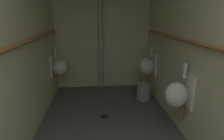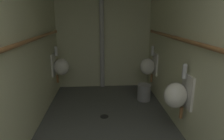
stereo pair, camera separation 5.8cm
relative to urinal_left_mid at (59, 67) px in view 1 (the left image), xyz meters
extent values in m
cube|color=beige|center=(-0.18, -1.62, 0.67)|extent=(0.06, 4.38, 2.59)
cube|color=beige|center=(1.96, -1.62, 0.67)|extent=(0.06, 4.38, 2.59)
cube|color=beige|center=(0.89, 0.54, 0.67)|extent=(2.20, 0.06, 2.59)
ellipsoid|color=silver|center=(0.02, 0.00, -0.01)|extent=(0.30, 0.26, 0.34)
cube|color=silver|center=(-0.13, 0.00, 0.04)|extent=(0.03, 0.30, 0.44)
cylinder|color=silver|center=(-0.07, 0.00, 0.30)|extent=(0.06, 0.06, 0.16)
sphere|color=silver|center=(-0.07, 0.00, 0.38)|extent=(0.06, 0.06, 0.06)
cylinder|color=#936038|center=(-0.08, 0.00, -0.26)|extent=(0.04, 0.04, 0.16)
ellipsoid|color=silver|center=(1.76, -1.59, -0.01)|extent=(0.30, 0.26, 0.34)
cube|color=silver|center=(1.92, -1.59, 0.04)|extent=(0.03, 0.30, 0.44)
cylinder|color=silver|center=(1.85, -1.59, 0.30)|extent=(0.06, 0.06, 0.16)
sphere|color=silver|center=(1.85, -1.59, 0.38)|extent=(0.06, 0.06, 0.06)
cylinder|color=#936038|center=(1.86, -1.59, -0.26)|extent=(0.04, 0.04, 0.16)
ellipsoid|color=silver|center=(1.76, -0.08, -0.01)|extent=(0.30, 0.26, 0.34)
cube|color=silver|center=(1.92, -0.08, 0.04)|extent=(0.03, 0.30, 0.44)
cylinder|color=silver|center=(1.85, -0.08, 0.30)|extent=(0.06, 0.06, 0.16)
sphere|color=silver|center=(1.85, -0.08, 0.38)|extent=(0.06, 0.06, 0.06)
cylinder|color=#936038|center=(1.86, -0.08, -0.26)|extent=(0.04, 0.04, 0.16)
cylinder|color=#936038|center=(-0.09, -1.61, 0.68)|extent=(0.05, 3.62, 0.05)
sphere|color=#936038|center=(-0.09, 0.20, 0.68)|extent=(0.06, 0.06, 0.06)
cylinder|color=#936038|center=(1.87, -1.65, 0.68)|extent=(0.05, 3.54, 0.05)
sphere|color=#936038|center=(1.87, 0.12, 0.68)|extent=(0.06, 0.06, 0.06)
cylinder|color=#B2B2B2|center=(0.85, 0.43, 0.67)|extent=(0.10, 0.10, 2.54)
cylinder|color=black|center=(0.85, -0.96, -0.63)|extent=(0.14, 0.14, 0.01)
cylinder|color=gray|center=(1.66, -0.34, -0.47)|extent=(0.26, 0.26, 0.32)
camera|label=1|loc=(0.73, -3.88, 0.98)|focal=31.31mm
camera|label=2|loc=(0.79, -3.88, 0.98)|focal=31.31mm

